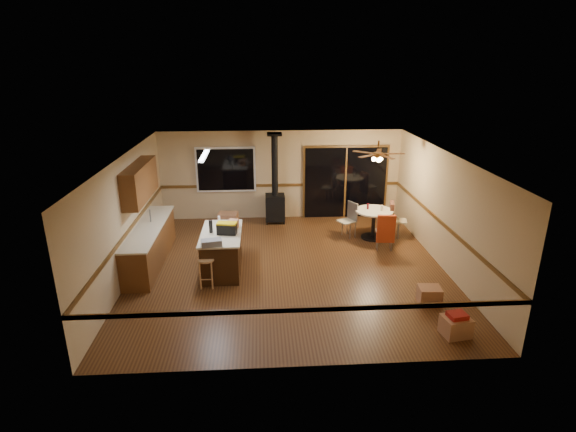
{
  "coord_description": "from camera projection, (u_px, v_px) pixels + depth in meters",
  "views": [
    {
      "loc": [
        -0.61,
        -9.28,
        4.52
      ],
      "look_at": [
        0.0,
        0.3,
        1.15
      ],
      "focal_mm": 28.0,
      "sensor_mm": 36.0,
      "label": 1
    }
  ],
  "objects": [
    {
      "name": "bar_stool",
      "position": [
        207.0,
        273.0,
        9.33
      ],
      "size": [
        0.43,
        0.43,
        0.64
      ],
      "primitive_type": "cylinder",
      "rotation": [
        0.0,
        0.0,
        -0.25
      ],
      "color": "tan",
      "rests_on": "floor"
    },
    {
      "name": "ceiling",
      "position": [
        289.0,
        156.0,
        9.41
      ],
      "size": [
        7.0,
        7.0,
        0.0
      ],
      "primitive_type": "plane",
      "rotation": [
        3.14,
        0.0,
        0.0
      ],
      "color": "silver",
      "rests_on": "ground"
    },
    {
      "name": "toolbox_black",
      "position": [
        227.0,
        229.0,
        9.77
      ],
      "size": [
        0.45,
        0.29,
        0.23
      ],
      "primitive_type": "cube",
      "rotation": [
        0.0,
        0.0,
        -0.17
      ],
      "color": "black",
      "rests_on": "kitchen_island"
    },
    {
      "name": "glass_cream",
      "position": [
        382.0,
        208.0,
        11.67
      ],
      "size": [
        0.07,
        0.07,
        0.15
      ],
      "primitive_type": "cylinder",
      "rotation": [
        0.0,
        0.0,
        -0.19
      ],
      "color": "beige",
      "rests_on": "dining_table"
    },
    {
      "name": "box_corner_b",
      "position": [
        429.0,
        295.0,
        8.73
      ],
      "size": [
        0.45,
        0.4,
        0.34
      ],
      "primitive_type": "cube",
      "rotation": [
        0.0,
        0.0,
        -0.08
      ],
      "color": "#9F6946",
      "rests_on": "floor"
    },
    {
      "name": "bottle_white",
      "position": [
        219.0,
        219.0,
        10.47
      ],
      "size": [
        0.06,
        0.06,
        0.16
      ],
      "primitive_type": "cylinder",
      "rotation": [
        0.0,
        0.0,
        0.04
      ],
      "color": "white",
      "rests_on": "kitchen_island"
    },
    {
      "name": "sliding_door",
      "position": [
        345.0,
        183.0,
        13.29
      ],
      "size": [
        2.52,
        0.1,
        2.1
      ],
      "primitive_type": "cube",
      "color": "black",
      "rests_on": "ground"
    },
    {
      "name": "box_under_window",
      "position": [
        228.0,
        220.0,
        12.65
      ],
      "size": [
        0.58,
        0.49,
        0.43
      ],
      "primitive_type": "cube",
      "rotation": [
        0.0,
        0.0,
        -0.11
      ],
      "color": "#9F6946",
      "rests_on": "floor"
    },
    {
      "name": "wall_front",
      "position": [
        304.0,
        292.0,
        6.55
      ],
      "size": [
        7.0,
        0.0,
        7.0
      ],
      "primitive_type": "plane",
      "rotation": [
        -1.57,
        0.0,
        0.0
      ],
      "color": "tan",
      "rests_on": "ground"
    },
    {
      "name": "floor",
      "position": [
        289.0,
        268.0,
        10.27
      ],
      "size": [
        7.0,
        7.0,
        0.0
      ],
      "primitive_type": "plane",
      "color": "#4A2A14",
      "rests_on": "ground"
    },
    {
      "name": "wood_stove",
      "position": [
        275.0,
        198.0,
        12.89
      ],
      "size": [
        0.55,
        0.5,
        2.52
      ],
      "color": "black",
      "rests_on": "ground"
    },
    {
      "name": "toolbox_yellow_lid",
      "position": [
        227.0,
        223.0,
        9.73
      ],
      "size": [
        0.46,
        0.29,
        0.03
      ],
      "primitive_type": "cube",
      "rotation": [
        0.0,
        0.0,
        -0.17
      ],
      "color": "gold",
      "rests_on": "toolbox_black"
    },
    {
      "name": "chair_left",
      "position": [
        350.0,
        216.0,
        11.9
      ],
      "size": [
        0.54,
        0.54,
        0.51
      ],
      "color": "tan",
      "rests_on": "ground"
    },
    {
      "name": "bottle_pink",
      "position": [
        234.0,
        226.0,
        9.96
      ],
      "size": [
        0.08,
        0.08,
        0.21
      ],
      "primitive_type": "cylinder",
      "rotation": [
        0.0,
        0.0,
        0.3
      ],
      "color": "#D84C8C",
      "rests_on": "kitchen_island"
    },
    {
      "name": "lower_cabinets",
      "position": [
        150.0,
        245.0,
        10.41
      ],
      "size": [
        0.6,
        3.0,
        0.86
      ],
      "primitive_type": "cube",
      "color": "brown",
      "rests_on": "ground"
    },
    {
      "name": "chair_near",
      "position": [
        386.0,
        229.0,
        10.96
      ],
      "size": [
        0.47,
        0.5,
        0.7
      ],
      "color": "tan",
      "rests_on": "ground"
    },
    {
      "name": "box_on_island",
      "position": [
        232.0,
        225.0,
        10.08
      ],
      "size": [
        0.29,
        0.34,
        0.19
      ],
      "primitive_type": "cube",
      "rotation": [
        0.0,
        0.0,
        -0.29
      ],
      "color": "#9F6946",
      "rests_on": "kitchen_island"
    },
    {
      "name": "toolbox_grey",
      "position": [
        211.0,
        243.0,
        9.18
      ],
      "size": [
        0.45,
        0.31,
        0.13
      ],
      "primitive_type": "cube",
      "rotation": [
        0.0,
        0.0,
        0.2
      ],
      "color": "slate",
      "rests_on": "kitchen_island"
    },
    {
      "name": "window",
      "position": [
        226.0,
        170.0,
        12.93
      ],
      "size": [
        1.72,
        0.1,
        1.32
      ],
      "primitive_type": "cube",
      "color": "black",
      "rests_on": "ground"
    },
    {
      "name": "blue_bucket",
      "position": [
        226.0,
        276.0,
        9.62
      ],
      "size": [
        0.29,
        0.29,
        0.22
      ],
      "primitive_type": "cylinder",
      "rotation": [
        0.0,
        0.0,
        -0.09
      ],
      "color": "#0C18A8",
      "rests_on": "floor"
    },
    {
      "name": "box_corner_a",
      "position": [
        456.0,
        326.0,
        7.72
      ],
      "size": [
        0.51,
        0.45,
        0.35
      ],
      "primitive_type": "cube",
      "rotation": [
        0.0,
        0.0,
        0.16
      ],
      "color": "#9F6946",
      "rests_on": "floor"
    },
    {
      "name": "countertop",
      "position": [
        148.0,
        227.0,
        10.26
      ],
      "size": [
        0.64,
        3.04,
        0.04
      ],
      "primitive_type": "cube",
      "color": "beige",
      "rests_on": "lower_cabinets"
    },
    {
      "name": "wall_back",
      "position": [
        281.0,
        175.0,
        13.14
      ],
      "size": [
        7.0,
        0.0,
        7.0
      ],
      "primitive_type": "plane",
      "rotation": [
        1.57,
        0.0,
        0.0
      ],
      "color": "tan",
      "rests_on": "ground"
    },
    {
      "name": "box_small_red",
      "position": [
        457.0,
        315.0,
        7.65
      ],
      "size": [
        0.34,
        0.3,
        0.08
      ],
      "primitive_type": "cube",
      "rotation": [
        0.0,
        0.0,
        0.16
      ],
      "color": "maroon",
      "rests_on": "box_corner_a"
    },
    {
      "name": "bottle_dark",
      "position": [
        211.0,
        226.0,
        9.85
      ],
      "size": [
        0.1,
        0.1,
        0.28
      ],
      "primitive_type": "cylinder",
      "rotation": [
        0.0,
        0.0,
        -0.23
      ],
      "color": "black",
      "rests_on": "kitchen_island"
    },
    {
      "name": "kitchen_island",
      "position": [
        222.0,
        251.0,
        10.04
      ],
      "size": [
        0.88,
        1.68,
        0.9
      ],
      "color": "#331C0D",
      "rests_on": "ground"
    },
    {
      "name": "fluorescent_strip",
      "position": [
        204.0,
        156.0,
        9.6
      ],
      "size": [
        0.1,
        1.2,
        0.04
      ],
      "primitive_type": "cube",
      "color": "white",
      "rests_on": "ceiling"
    },
    {
      "name": "chair_right",
      "position": [
        392.0,
        215.0,
        11.91
      ],
      "size": [
        0.55,
        0.52,
        0.7
      ],
      "color": "tan",
      "rests_on": "ground"
    },
    {
      "name": "wall_left",
      "position": [
        126.0,
        217.0,
        9.64
      ],
      "size": [
        0.0,
        7.0,
        7.0
      ],
      "primitive_type": "plane",
      "rotation": [
        1.57,
        0.0,
        1.57
      ],
      "color": "tan",
      "rests_on": "ground"
    },
    {
      "name": "glass_red",
      "position": [
        368.0,
        206.0,
        11.79
      ],
      "size": [
        0.06,
        0.06,
        0.16
      ],
      "primitive_type": "cylinder",
      "rotation": [
        0.0,
        0.0,
        0.1
      ],
      "color": "#590C14",
      "rests_on": "dining_table"
    },
    {
      "name": "chair_rail",
      "position": [
        289.0,
        227.0,
        9.94
      ],
      "size": [
        7.0,
        7.0,
        0.08
      ],
      "primitive_type": null,
      "color": "#543615",
      "rests_on": "ground"
    },
    {
      "name": "dining_table",
      "position": [
        374.0,
        219.0,
        11.81
      ],
      "size": [
        0.99,
        0.99,
        0.78
      ],
      "color": "black",
      "rests_on": "ground"
    },
    {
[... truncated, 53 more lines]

